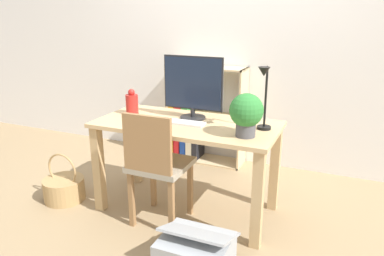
% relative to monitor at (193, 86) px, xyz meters
% --- Properties ---
extents(ground_plane, '(10.00, 10.00, 0.00)m').
position_rel_monitor_xyz_m(ground_plane, '(-0.00, -0.12, -0.98)').
color(ground_plane, '#997F5B').
extents(wall_back, '(8.00, 0.05, 2.60)m').
position_rel_monitor_xyz_m(wall_back, '(-0.00, 1.07, 0.32)').
color(wall_back, white).
rests_on(wall_back, ground_plane).
extents(desk, '(1.37, 0.67, 0.72)m').
position_rel_monitor_xyz_m(desk, '(-0.00, -0.12, -0.39)').
color(desk, tan).
rests_on(desk, ground_plane).
extents(monitor, '(0.48, 0.20, 0.48)m').
position_rel_monitor_xyz_m(monitor, '(0.00, 0.00, 0.00)').
color(monitor, '#232326').
rests_on(monitor, desk).
extents(keyboard, '(0.37, 0.12, 0.02)m').
position_rel_monitor_xyz_m(keyboard, '(-0.04, -0.16, -0.25)').
color(keyboard, silver).
rests_on(keyboard, desk).
extents(vase, '(0.10, 0.10, 0.21)m').
position_rel_monitor_xyz_m(vase, '(-0.51, -0.07, -0.17)').
color(vase, '#B2231E').
rests_on(vase, desk).
extents(desk_lamp, '(0.10, 0.19, 0.45)m').
position_rel_monitor_xyz_m(desk_lamp, '(0.56, -0.10, 0.02)').
color(desk_lamp, black).
rests_on(desk_lamp, desk).
extents(potted_plant, '(0.23, 0.23, 0.29)m').
position_rel_monitor_xyz_m(potted_plant, '(0.49, -0.26, -0.10)').
color(potted_plant, '#4C4C51').
rests_on(potted_plant, desk).
extents(chair, '(0.40, 0.40, 0.87)m').
position_rel_monitor_xyz_m(chair, '(-0.11, -0.41, -0.50)').
color(chair, '#9E937F').
rests_on(chair, ground_plane).
extents(bookshelf, '(0.80, 0.28, 1.00)m').
position_rel_monitor_xyz_m(bookshelf, '(-0.39, 0.89, -0.55)').
color(bookshelf, '#D8BC8C').
rests_on(bookshelf, ground_plane).
extents(basket, '(0.34, 0.34, 0.41)m').
position_rel_monitor_xyz_m(basket, '(-1.01, -0.39, -0.88)').
color(basket, tan).
rests_on(basket, ground_plane).
extents(storage_box, '(0.42, 0.42, 0.31)m').
position_rel_monitor_xyz_m(storage_box, '(0.36, -0.80, -0.86)').
color(storage_box, '#999EA3').
rests_on(storage_box, ground_plane).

